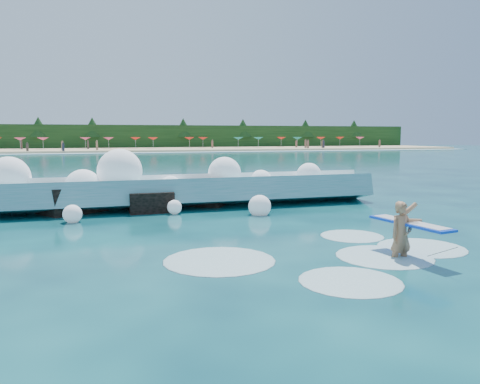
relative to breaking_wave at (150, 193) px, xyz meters
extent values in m
plane|color=#072F3A|center=(0.71, -7.44, -0.59)|extent=(200.00, 200.00, 0.00)
cube|color=tan|center=(0.71, 70.56, -0.39)|extent=(140.00, 20.00, 0.40)
cube|color=silver|center=(0.71, 59.56, -0.55)|extent=(140.00, 5.00, 0.08)
cube|color=black|center=(0.71, 80.56, 1.91)|extent=(140.00, 4.00, 5.00)
cube|color=teal|center=(0.00, -0.16, -0.10)|extent=(19.46, 2.96, 1.62)
cube|color=white|center=(0.00, 0.64, 0.39)|extent=(19.46, 1.37, 0.76)
cube|color=black|center=(-3.12, -0.30, -0.16)|extent=(2.83, 2.65, 1.23)
cube|color=black|center=(-0.12, -1.10, -0.25)|extent=(1.70, 1.33, 0.95)
cube|color=black|center=(2.58, 0.10, -0.12)|extent=(2.33, 2.42, 1.32)
imported|color=#A7724E|center=(4.84, -10.16, -0.02)|extent=(0.65, 0.45, 1.72)
cube|color=blue|center=(5.12, -10.11, 0.27)|extent=(0.86, 2.40, 0.06)
cube|color=silver|center=(5.12, -10.11, 0.29)|extent=(0.73, 2.19, 0.06)
cylinder|color=black|center=(5.02, -11.36, -0.14)|extent=(0.01, 0.91, 0.43)
sphere|color=white|center=(-5.39, 0.35, 0.79)|extent=(1.63, 1.63, 1.63)
sphere|color=white|center=(-2.65, -0.05, 0.35)|extent=(1.45, 1.45, 1.45)
sphere|color=white|center=(-1.20, 0.21, 0.95)|extent=(1.83, 1.83, 1.83)
sphere|color=white|center=(0.80, -0.44, 0.27)|extent=(0.96, 0.96, 0.96)
sphere|color=white|center=(3.30, 0.24, 0.74)|extent=(1.46, 1.46, 1.46)
sphere|color=white|center=(4.95, 0.04, 0.33)|extent=(1.08, 1.08, 1.08)
sphere|color=white|center=(7.05, -0.53, 0.61)|extent=(1.13, 1.13, 1.13)
sphere|color=white|center=(-3.01, -2.60, -0.30)|extent=(0.66, 0.66, 0.66)
sphere|color=white|center=(0.66, -2.01, -0.31)|extent=(0.56, 0.56, 0.56)
sphere|color=white|center=(3.74, -3.10, -0.27)|extent=(0.87, 0.87, 0.87)
ellipsoid|color=silver|center=(4.57, -9.88, -0.59)|extent=(2.41, 2.41, 0.12)
ellipsoid|color=silver|center=(2.72, -11.37, -0.59)|extent=(2.17, 2.17, 0.11)
ellipsoid|color=silver|center=(6.10, -9.38, -0.59)|extent=(2.33, 2.33, 0.12)
ellipsoid|color=silver|center=(0.54, -8.99, -0.59)|extent=(2.75, 2.75, 0.14)
ellipsoid|color=silver|center=(5.08, -7.53, -0.59)|extent=(1.89, 1.89, 0.09)
cone|color=#E14274|center=(-14.10, 71.72, 1.66)|extent=(2.00, 2.00, 0.50)
cone|color=#E14274|center=(-10.38, 72.17, 1.66)|extent=(2.00, 2.00, 0.50)
cone|color=#E14274|center=(-3.12, 74.34, 1.66)|extent=(2.00, 2.00, 0.50)
cone|color=#E14274|center=(1.14, 74.22, 1.66)|extent=(2.00, 2.00, 0.50)
cone|color=red|center=(6.18, 73.67, 1.66)|extent=(2.00, 2.00, 0.50)
cone|color=red|center=(9.30, 71.51, 1.66)|extent=(2.00, 2.00, 0.50)
cone|color=red|center=(16.86, 73.80, 1.66)|extent=(2.00, 2.00, 0.50)
cone|color=red|center=(19.77, 74.30, 1.66)|extent=(2.00, 2.00, 0.50)
cone|color=#137C79|center=(26.16, 70.56, 1.66)|extent=(2.00, 2.00, 0.50)
cone|color=#137C79|center=(30.76, 71.29, 1.66)|extent=(2.00, 2.00, 0.50)
cone|color=red|center=(37.03, 74.14, 1.66)|extent=(2.00, 2.00, 0.50)
cone|color=#137C79|center=(39.34, 70.91, 1.66)|extent=(2.00, 2.00, 0.50)
cone|color=red|center=(45.48, 72.13, 1.66)|extent=(2.00, 2.00, 0.50)
cone|color=red|center=(51.66, 74.77, 1.66)|extent=(2.00, 2.00, 0.50)
cone|color=#E14274|center=(55.47, 72.58, 1.66)|extent=(2.00, 2.00, 0.50)
cube|color=#3F332D|center=(-10.15, 72.11, 0.58)|extent=(0.35, 0.22, 1.52)
cube|color=#8C664C|center=(47.23, 61.92, 0.26)|extent=(0.35, 0.22, 1.54)
cube|color=#262633|center=(-7.11, 67.20, 0.50)|extent=(0.35, 0.22, 1.38)
cube|color=brown|center=(38.15, 63.35, 0.57)|extent=(0.35, 0.22, 1.51)
cube|color=#3F332D|center=(-9.73, 64.81, 0.58)|extent=(0.35, 0.22, 1.53)
cube|color=#8C664C|center=(37.85, 69.52, 0.55)|extent=(0.35, 0.22, 1.48)
cube|color=#262633|center=(55.48, 65.04, 0.56)|extent=(0.35, 0.22, 1.48)
cube|color=#8C664C|center=(29.79, 73.61, 0.58)|extent=(0.35, 0.22, 1.54)
cube|color=#262633|center=(31.07, 73.01, 0.52)|extent=(0.35, 0.22, 1.42)
cube|color=#262633|center=(42.74, 69.50, 0.55)|extent=(0.35, 0.22, 1.47)
cube|color=#3F332D|center=(7.56, 61.28, 0.29)|extent=(0.35, 0.22, 1.58)
cube|color=brown|center=(28.59, 62.70, 0.49)|extent=(0.35, 0.22, 1.36)
cube|color=#8C664C|center=(2.02, 68.27, 0.62)|extent=(0.35, 0.22, 1.61)
camera|label=1|loc=(-2.34, -19.63, 2.45)|focal=35.00mm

